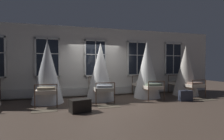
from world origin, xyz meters
name	(u,v)px	position (x,y,z in m)	size (l,w,h in m)	color
ground	(101,100)	(0.00, 0.00, 0.00)	(24.77, 24.77, 0.00)	#4C3D33
back_wall_with_windows	(95,62)	(0.00, 1.31, 1.67)	(13.39, 0.10, 3.33)	silver
window_bank	(96,75)	(0.00, 1.18, 1.01)	(9.91, 0.10, 2.67)	black
cot_second	(48,73)	(-2.16, 0.14, 1.21)	(1.26, 1.85, 2.51)	#4C3323
cot_third	(100,72)	(0.00, 0.14, 1.19)	(1.26, 1.85, 2.46)	#4C3323
cot_fourth	(147,70)	(2.22, 0.13, 1.28)	(1.26, 1.86, 2.65)	#4C3323
cot_fifth	(186,71)	(4.38, 0.14, 1.21)	(1.26, 1.85, 2.51)	#4C3323
rug_second	(45,110)	(-2.21, -1.12, 0.01)	(0.80, 0.56, 0.01)	brown
rug_third	(109,106)	(0.00, -1.12, 0.01)	(0.80, 0.56, 0.01)	brown
rug_fifth	(205,99)	(4.41, -1.12, 0.01)	(0.80, 0.56, 0.01)	brown
suitcase_dark	(186,96)	(3.37, -1.14, 0.22)	(0.58, 0.29, 0.47)	#2D3342
travel_trunk	(80,106)	(-1.10, -1.64, 0.21)	(0.64, 0.40, 0.41)	black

